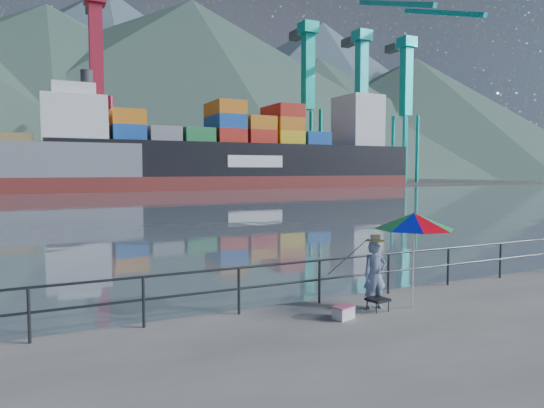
{
  "coord_description": "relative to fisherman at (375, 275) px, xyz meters",
  "views": [
    {
      "loc": [
        -4.77,
        -7.75,
        3.08
      ],
      "look_at": [
        1.86,
        6.0,
        2.0
      ],
      "focal_mm": 32.0,
      "sensor_mm": 36.0,
      "label": 1
    }
  ],
  "objects": [
    {
      "name": "harbor_water",
      "position": [
        -1.9,
        129.18,
        -0.75
      ],
      "size": [
        500.0,
        280.0,
        0.0
      ],
      "primitive_type": "cube",
      "color": "slate",
      "rests_on": "ground"
    },
    {
      "name": "far_dock",
      "position": [
        8.1,
        92.18,
        -0.75
      ],
      "size": [
        200.0,
        40.0,
        0.4
      ],
      "primitive_type": "cube",
      "color": "#514F4C",
      "rests_on": "ground"
    },
    {
      "name": "folding_stool",
      "position": [
        -0.06,
        -0.19,
        -0.6
      ],
      "size": [
        0.47,
        0.47,
        0.27
      ],
      "color": "black",
      "rests_on": "ground"
    },
    {
      "name": "beach_umbrella",
      "position": [
        0.76,
        -0.37,
        1.21
      ],
      "size": [
        2.18,
        2.18,
        2.14
      ],
      "color": "white",
      "rests_on": "ground"
    },
    {
      "name": "port_cranes",
      "position": [
        29.1,
        83.18,
        15.25
      ],
      "size": [
        116.0,
        28.0,
        38.4
      ],
      "color": "#C04216",
      "rests_on": "ground"
    },
    {
      "name": "container_ship",
      "position": [
        28.0,
        71.67,
        5.05
      ],
      "size": [
        64.63,
        10.77,
        18.1
      ],
      "color": "maroon",
      "rests_on": "ground"
    },
    {
      "name": "guardrail",
      "position": [
        -1.9,
        0.88,
        -0.23
      ],
      "size": [
        22.0,
        0.06,
        1.03
      ],
      "color": "#2D3033",
      "rests_on": "ground"
    },
    {
      "name": "container_stacks",
      "position": [
        31.66,
        92.68,
        2.26
      ],
      "size": [
        58.0,
        5.4,
        7.8
      ],
      "color": "orange",
      "rests_on": "ground"
    },
    {
      "name": "cooler_bag",
      "position": [
        -1.07,
        -0.36,
        -0.63
      ],
      "size": [
        0.48,
        0.39,
        0.24
      ],
      "primitive_type": "cube",
      "rotation": [
        0.0,
        0.0,
        0.3
      ],
      "color": "silver",
      "rests_on": "ground"
    },
    {
      "name": "mountains",
      "position": [
        36.92,
        206.93,
        34.8
      ],
      "size": [
        600.0,
        332.8,
        80.0
      ],
      "color": "#385147",
      "rests_on": "ground"
    },
    {
      "name": "fisherman",
      "position": [
        0.0,
        0.0,
        0.0
      ],
      "size": [
        0.6,
        0.45,
        1.5
      ],
      "primitive_type": "imported",
      "rotation": [
        0.0,
        0.0,
        -0.18
      ],
      "color": "navy",
      "rests_on": "ground"
    },
    {
      "name": "fishing_rod",
      "position": [
        0.17,
        1.34,
        -0.75
      ],
      "size": [
        0.05,
        1.69,
        1.19
      ],
      "primitive_type": "cylinder",
      "rotation": [
        0.96,
        0.0,
        0.02
      ],
      "color": "black",
      "rests_on": "ground"
    }
  ]
}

